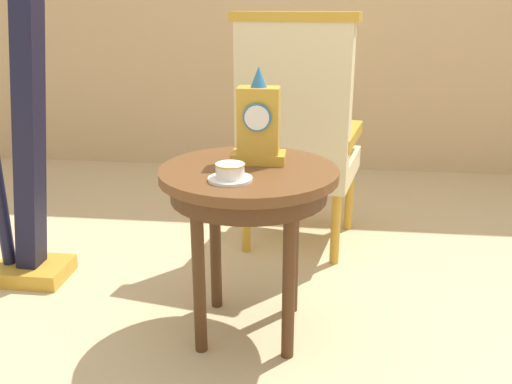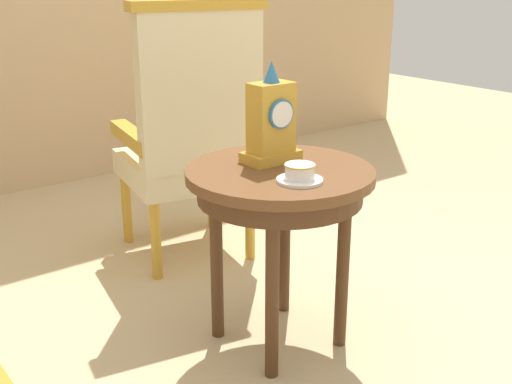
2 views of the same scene
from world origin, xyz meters
The scene contains 5 objects.
ground_plane centered at (0.00, 0.00, 0.00)m, with size 10.00×10.00×0.00m, color tan.
side_table centered at (-0.03, 0.02, 0.55)m, with size 0.62×0.62×0.64m.
teacup_left centered at (-0.07, -0.13, 0.66)m, with size 0.14×0.14×0.06m.
mantel_clock centered at (0.00, 0.09, 0.77)m, with size 0.19×0.11×0.34m.
armchair centered at (0.11, 0.78, 0.59)m, with size 0.63×0.62×1.14m.
Camera 2 is at (-1.31, -1.53, 1.25)m, focal length 45.40 mm.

